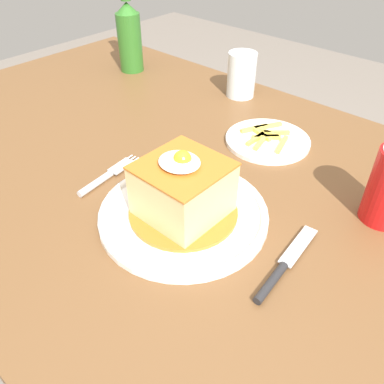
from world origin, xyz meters
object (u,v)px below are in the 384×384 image
at_px(main_plate, 183,213).
at_px(beer_bottle_green, 129,33).
at_px(knife, 279,271).
at_px(drinking_glass, 241,78).
at_px(side_plate_fries, 267,140).
at_px(fork, 104,178).

distance_m(main_plate, beer_bottle_green, 0.64).
height_order(knife, drinking_glass, drinking_glass).
bearing_deg(side_plate_fries, fork, -114.82).
bearing_deg(fork, side_plate_fries, 65.18).
bearing_deg(drinking_glass, beer_bottle_green, -168.05).
xyz_separation_m(knife, side_plate_fries, (-0.20, 0.28, -0.00)).
relative_size(beer_bottle_green, side_plate_fries, 1.56).
xyz_separation_m(fork, beer_bottle_green, (-0.36, 0.38, 0.09)).
distance_m(drinking_glass, side_plate_fries, 0.23).
height_order(fork, drinking_glass, drinking_glass).
bearing_deg(side_plate_fries, drinking_glass, 140.92).
distance_m(main_plate, knife, 0.17).
relative_size(main_plate, drinking_glass, 2.52).
xyz_separation_m(main_plate, drinking_glass, (-0.21, 0.42, 0.04)).
relative_size(knife, drinking_glass, 1.58).
xyz_separation_m(main_plate, knife, (0.17, 0.00, -0.00)).
height_order(main_plate, beer_bottle_green, beer_bottle_green).
relative_size(beer_bottle_green, drinking_glass, 2.53).
height_order(beer_bottle_green, side_plate_fries, beer_bottle_green).
bearing_deg(fork, main_plate, 7.35).
distance_m(knife, beer_bottle_green, 0.79).
xyz_separation_m(main_plate, beer_bottle_green, (-0.53, 0.36, 0.09)).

